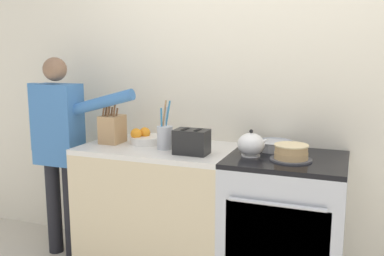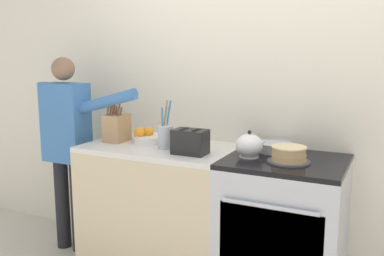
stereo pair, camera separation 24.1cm
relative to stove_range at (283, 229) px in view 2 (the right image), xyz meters
The scene contains 11 objects.
wall_back 0.95m from the stove_range, 127.19° to the left, with size 8.00×0.04×2.60m.
counter_cabinet 0.88m from the stove_range, behind, with size 1.05×0.64×0.91m.
stove_range is the anchor object (origin of this frame).
layer_cake 0.50m from the stove_range, 62.38° to the right, with size 0.25×0.25×0.10m.
tea_kettle 0.57m from the stove_range, 169.12° to the right, with size 0.21×0.17×0.17m.
mixing_bowl 0.52m from the stove_range, 122.95° to the left, with size 0.24×0.24×0.06m.
knife_block 1.36m from the stove_range, behind, with size 0.14×0.17×0.29m.
utensil_crock 0.97m from the stove_range, behind, with size 0.11×0.11×0.33m.
fruit_bowl 1.12m from the stove_range, behind, with size 0.25×0.25×0.11m.
toaster 0.80m from the stove_range, 167.72° to the right, with size 0.23×0.14×0.16m.
person_baker 1.73m from the stove_range, behind, with size 0.89×0.20×1.51m.
Camera 2 is at (0.85, -2.20, 1.55)m, focal length 40.00 mm.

